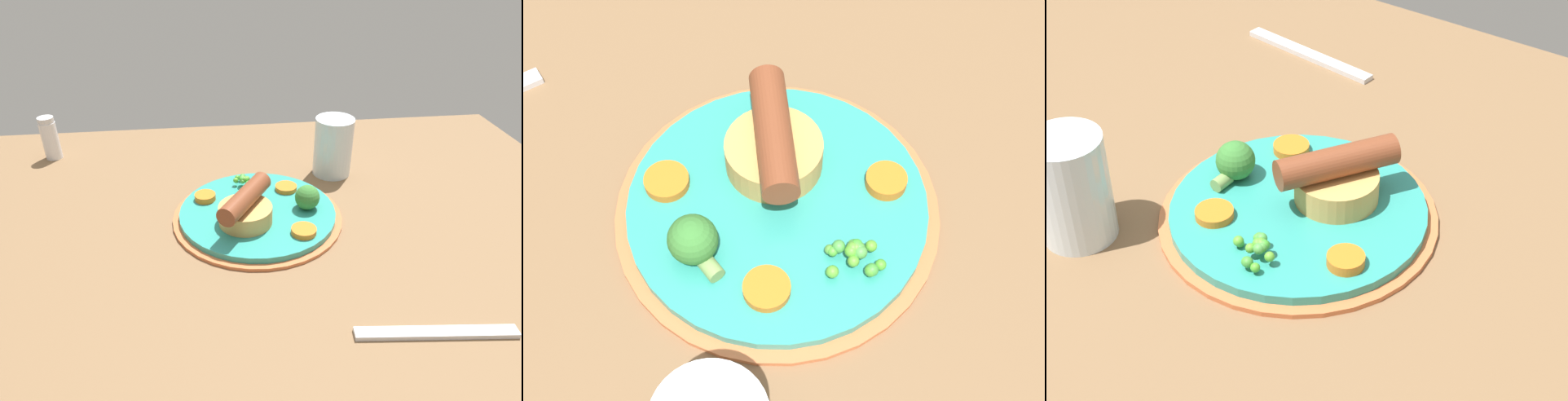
% 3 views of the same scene
% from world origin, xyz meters
% --- Properties ---
extents(dining_table, '(1.10, 0.80, 0.03)m').
position_xyz_m(dining_table, '(0.00, 0.00, 0.01)').
color(dining_table, brown).
rests_on(dining_table, ground).
extents(dinner_plate, '(0.25, 0.25, 0.01)m').
position_xyz_m(dinner_plate, '(-0.01, 0.03, 0.04)').
color(dinner_plate, '#CC6B3D').
rests_on(dinner_plate, dining_table).
extents(sausage_pudding, '(0.08, 0.11, 0.06)m').
position_xyz_m(sausage_pudding, '(-0.03, -0.00, 0.07)').
color(sausage_pudding, tan).
rests_on(sausage_pudding, dinner_plate).
extents(pea_pile, '(0.04, 0.04, 0.02)m').
position_xyz_m(pea_pile, '(-0.02, 0.11, 0.05)').
color(pea_pile, '#449644').
rests_on(pea_pile, dinner_plate).
extents(broccoli_floret_far, '(0.04, 0.05, 0.04)m').
position_xyz_m(broccoli_floret_far, '(0.07, 0.03, 0.06)').
color(broccoli_floret_far, '#387A33').
rests_on(broccoli_floret_far, dinner_plate).
extents(carrot_slice_0, '(0.05, 0.05, 0.01)m').
position_xyz_m(carrot_slice_0, '(0.04, 0.09, 0.05)').
color(carrot_slice_0, orange).
rests_on(carrot_slice_0, dinner_plate).
extents(carrot_slice_4, '(0.04, 0.04, 0.01)m').
position_xyz_m(carrot_slice_4, '(0.05, -0.04, 0.05)').
color(carrot_slice_4, orange).
rests_on(carrot_slice_4, dinner_plate).
extents(carrot_slice_5, '(0.05, 0.05, 0.01)m').
position_xyz_m(carrot_slice_5, '(-0.09, 0.07, 0.05)').
color(carrot_slice_5, orange).
rests_on(carrot_slice_5, dinner_plate).
extents(fork, '(0.18, 0.03, 0.01)m').
position_xyz_m(fork, '(0.16, -0.22, 0.03)').
color(fork, silver).
rests_on(fork, dining_table).
extents(drinking_glass, '(0.07, 0.07, 0.10)m').
position_xyz_m(drinking_glass, '(0.14, 0.16, 0.08)').
color(drinking_glass, silver).
rests_on(drinking_glass, dining_table).
extents(salt_shaker, '(0.03, 0.03, 0.08)m').
position_xyz_m(salt_shaker, '(-0.37, 0.28, 0.07)').
color(salt_shaker, silver).
rests_on(salt_shaker, dining_table).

